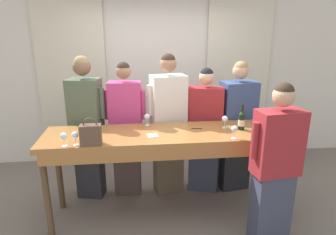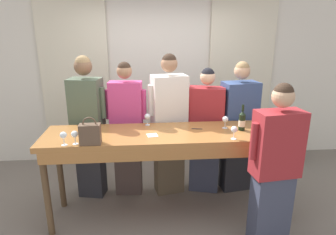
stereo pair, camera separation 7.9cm
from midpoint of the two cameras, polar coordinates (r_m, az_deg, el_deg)
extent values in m
plane|color=#70665B|center=(3.83, 0.71, -17.74)|extent=(18.00, 18.00, 0.00)
cube|color=silver|center=(4.90, -1.16, 7.97)|extent=(12.00, 0.06, 2.80)
cube|color=beige|center=(4.95, -16.73, 6.67)|extent=(1.04, 0.03, 2.69)
cube|color=beige|center=(5.11, 14.02, 7.20)|extent=(1.04, 0.03, 2.69)
cube|color=#9E6633|center=(3.35, 0.78, -3.30)|extent=(2.76, 0.69, 0.06)
cube|color=#9E6633|center=(3.08, 1.37, -7.03)|extent=(2.65, 0.03, 0.12)
cylinder|color=#4C3823|center=(3.47, -21.47, -13.45)|extent=(0.07, 0.07, 0.99)
cylinder|color=#4C3823|center=(3.69, 22.26, -11.58)|extent=(0.07, 0.07, 0.99)
cylinder|color=#4C3823|center=(3.92, -19.32, -9.50)|extent=(0.07, 0.07, 0.99)
cylinder|color=#4C3823|center=(4.12, 18.95, -8.11)|extent=(0.07, 0.07, 0.99)
cylinder|color=black|center=(3.48, 14.54, -0.92)|extent=(0.07, 0.07, 0.18)
cone|color=black|center=(3.45, 14.68, 0.85)|extent=(0.07, 0.07, 0.04)
cylinder|color=black|center=(3.43, 14.75, 1.76)|extent=(0.03, 0.03, 0.07)
cylinder|color=beige|center=(3.48, 14.53, -1.06)|extent=(0.07, 0.07, 0.07)
cube|color=brown|center=(3.06, -13.88, -3.13)|extent=(0.21, 0.11, 0.21)
torus|color=brown|center=(3.03, -14.03, -1.16)|extent=(0.14, 0.01, 0.14)
cylinder|color=white|center=(3.22, 13.07, -3.99)|extent=(0.06, 0.06, 0.00)
cylinder|color=white|center=(3.21, 13.12, -3.33)|extent=(0.01, 0.01, 0.07)
sphere|color=white|center=(3.19, 13.20, -2.21)|extent=(0.07, 0.07, 0.07)
sphere|color=beige|center=(3.19, 13.19, -2.36)|extent=(0.04, 0.04, 0.04)
cylinder|color=white|center=(3.93, 19.50, -0.63)|extent=(0.06, 0.06, 0.00)
cylinder|color=white|center=(3.92, 19.56, -0.09)|extent=(0.01, 0.01, 0.07)
sphere|color=white|center=(3.90, 19.66, 0.84)|extent=(0.07, 0.07, 0.07)
sphere|color=beige|center=(3.91, 19.65, 0.72)|extent=(0.04, 0.04, 0.04)
cylinder|color=white|center=(3.57, -3.27, -1.42)|extent=(0.06, 0.06, 0.00)
cylinder|color=white|center=(3.56, -3.28, -0.82)|extent=(0.01, 0.01, 0.07)
sphere|color=white|center=(3.54, -3.30, 0.20)|extent=(0.07, 0.07, 0.07)
sphere|color=beige|center=(3.54, -3.30, 0.07)|extent=(0.04, 0.04, 0.04)
cylinder|color=white|center=(3.15, -18.45, -4.99)|extent=(0.06, 0.06, 0.00)
cylinder|color=white|center=(3.13, -18.52, -4.32)|extent=(0.01, 0.01, 0.07)
sphere|color=white|center=(3.11, -18.63, -3.18)|extent=(0.07, 0.07, 0.07)
cylinder|color=white|center=(3.14, -16.51, -4.86)|extent=(0.06, 0.06, 0.00)
cylinder|color=white|center=(3.12, -16.57, -4.19)|extent=(0.01, 0.01, 0.07)
sphere|color=white|center=(3.10, -16.67, -3.04)|extent=(0.07, 0.07, 0.07)
cylinder|color=white|center=(3.53, 11.41, -1.96)|extent=(0.06, 0.06, 0.00)
cylinder|color=white|center=(3.52, 11.45, -1.35)|extent=(0.01, 0.01, 0.07)
sphere|color=white|center=(3.50, 11.51, -0.32)|extent=(0.07, 0.07, 0.07)
sphere|color=beige|center=(3.50, 11.50, -0.46)|extent=(0.04, 0.04, 0.04)
cube|color=white|center=(3.24, -2.32, -3.40)|extent=(0.13, 0.13, 0.00)
cylinder|color=black|center=(3.45, 6.20, -2.16)|extent=(0.12, 0.03, 0.01)
cube|color=#28282D|center=(4.10, -13.87, -8.60)|extent=(0.37, 0.29, 0.88)
cube|color=#4C5B47|center=(3.83, -14.71, 2.07)|extent=(0.43, 0.34, 0.70)
sphere|color=brown|center=(3.74, -15.29, 9.36)|extent=(0.21, 0.21, 0.21)
sphere|color=#93754C|center=(3.73, -15.34, 9.93)|extent=(0.19, 0.19, 0.19)
cylinder|color=#4C5B47|center=(3.74, -11.74, 2.76)|extent=(0.08, 0.08, 0.38)
cylinder|color=#4C5B47|center=(3.90, -17.68, 2.88)|extent=(0.08, 0.08, 0.38)
cube|color=#473833|center=(4.06, -7.00, -8.70)|extent=(0.36, 0.20, 0.85)
cube|color=#C63D7A|center=(3.79, -7.42, 1.75)|extent=(0.42, 0.24, 0.68)
sphere|color=#9E7051|center=(3.69, -7.70, 8.74)|extent=(0.19, 0.19, 0.19)
sphere|color=#332319|center=(3.68, -7.72, 9.24)|extent=(0.16, 0.16, 0.16)
cylinder|color=#C63D7A|center=(3.75, -4.07, 2.49)|extent=(0.08, 0.08, 0.37)
cylinder|color=#C63D7A|center=(3.81, -10.78, 2.47)|extent=(0.08, 0.08, 0.37)
cube|color=brown|center=(4.06, 0.77, -8.23)|extent=(0.41, 0.29, 0.89)
cube|color=silver|center=(3.78, 0.82, 2.75)|extent=(0.48, 0.35, 0.71)
sphere|color=#9E7051|center=(3.69, 0.85, 10.18)|extent=(0.21, 0.21, 0.21)
sphere|color=#332319|center=(3.69, 0.86, 10.73)|extent=(0.18, 0.18, 0.18)
cylinder|color=silver|center=(3.85, 4.20, 3.76)|extent=(0.08, 0.08, 0.39)
cylinder|color=silver|center=(3.71, -2.67, 3.27)|extent=(0.08, 0.08, 0.39)
cube|color=#383D51|center=(4.15, 7.49, -8.47)|extent=(0.43, 0.29, 0.80)
cube|color=maroon|center=(3.89, 7.90, 1.12)|extent=(0.50, 0.34, 0.64)
sphere|color=#DBAD89|center=(3.79, 8.18, 7.61)|extent=(0.19, 0.19, 0.19)
sphere|color=black|center=(3.79, 8.20, 8.11)|extent=(0.17, 0.17, 0.17)
cylinder|color=maroon|center=(3.88, 11.62, 1.60)|extent=(0.09, 0.09, 0.35)
cylinder|color=maroon|center=(3.90, 4.25, 1.98)|extent=(0.09, 0.09, 0.35)
cube|color=#28282D|center=(4.25, 13.28, -7.90)|extent=(0.41, 0.29, 0.84)
cube|color=#334775|center=(4.00, 14.01, 1.88)|extent=(0.48, 0.34, 0.66)
sphere|color=tan|center=(3.90, 14.51, 8.52)|extent=(0.20, 0.20, 0.20)
sphere|color=#93754C|center=(3.90, 14.55, 9.03)|extent=(0.18, 0.18, 0.18)
cylinder|color=#334775|center=(4.10, 17.11, 2.74)|extent=(0.08, 0.08, 0.36)
cylinder|color=#334775|center=(3.88, 10.84, 2.39)|extent=(0.08, 0.08, 0.36)
cube|color=#383D51|center=(3.33, 19.48, -16.36)|extent=(0.40, 0.24, 0.81)
cube|color=maroon|center=(3.01, 20.86, -4.73)|extent=(0.47, 0.29, 0.64)
sphere|color=tan|center=(2.88, 21.83, 3.72)|extent=(0.20, 0.20, 0.20)
sphere|color=#332319|center=(2.87, 21.91, 4.41)|extent=(0.18, 0.18, 0.18)
cylinder|color=maroon|center=(2.87, 16.85, -4.33)|extent=(0.08, 0.08, 0.35)
cylinder|color=maroon|center=(3.12, 24.73, -3.44)|extent=(0.08, 0.08, 0.35)
cylinder|color=#4C4C51|center=(5.42, 21.51, -6.28)|extent=(0.25, 0.25, 0.28)
ellipsoid|color=#47844C|center=(5.29, 21.97, -2.43)|extent=(0.38, 0.38, 0.55)
camera|label=1|loc=(0.04, -89.32, 0.21)|focal=32.00mm
camera|label=2|loc=(0.04, 90.68, -0.21)|focal=32.00mm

